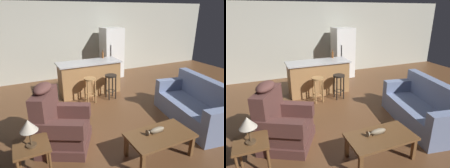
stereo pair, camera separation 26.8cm
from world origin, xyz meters
The scene contains 13 objects.
ground_plane centered at (0.00, 0.00, 0.00)m, with size 12.00×12.00×0.00m.
back_wall centered at (0.00, 3.12, 1.30)m, with size 12.00×0.05×2.60m.
coffee_table centered at (0.10, -1.76, 0.36)m, with size 1.10×0.60×0.42m.
fish_figurine centered at (0.05, -1.70, 0.46)m, with size 0.34×0.10×0.10m.
couch centered at (1.55, -1.17, 0.34)m, with size 1.15×2.01×0.94m.
recliner_near_lamp centered at (-1.33, -0.79, 0.42)m, with size 1.13×1.13×1.20m.
end_table centered at (-1.83, -1.34, 0.46)m, with size 0.48×0.48×0.56m.
table_lamp centered at (-1.82, -1.38, 0.87)m, with size 0.24×0.24×0.41m.
kitchen_island centered at (0.00, 1.35, 0.48)m, with size 1.80×0.70×0.95m.
bar_stool_left centered at (-0.21, 0.72, 0.47)m, with size 0.32×0.32×0.68m.
bar_stool_right centered at (0.39, 0.72, 0.47)m, with size 0.32×0.32×0.68m.
refrigerator centered at (1.30, 2.55, 0.88)m, with size 0.70×0.69×1.76m.
bottle_tall_green centered at (0.55, 1.61, 1.04)m, with size 0.07×0.07×0.25m.
Camera 1 is at (-1.82, -3.92, 2.32)m, focal length 32.00 mm.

